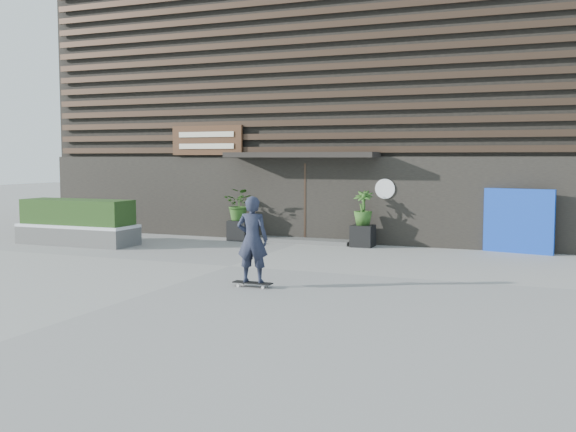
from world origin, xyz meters
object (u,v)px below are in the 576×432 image
at_px(planter_pot_left, 240,230).
at_px(raised_bed, 78,235).
at_px(planter_pot_right, 363,236).
at_px(blue_tarp, 519,221).
at_px(skateboarder, 252,240).

height_order(planter_pot_left, raised_bed, planter_pot_left).
bearing_deg(raised_bed, planter_pot_right, 18.26).
xyz_separation_m(planter_pot_left, blue_tarp, (7.88, 0.30, 0.54)).
bearing_deg(skateboarder, planter_pot_right, 86.78).
bearing_deg(skateboarder, raised_bed, 151.92).
bearing_deg(planter_pot_left, skateboarder, -61.98).
xyz_separation_m(planter_pot_left, planter_pot_right, (3.80, 0.00, 0.00)).
relative_size(planter_pot_right, blue_tarp, 0.34).
distance_m(planter_pot_right, skateboarder, 6.50).
relative_size(planter_pot_left, skateboarder, 0.34).
height_order(planter_pot_left, skateboarder, skateboarder).
relative_size(planter_pot_right, raised_bed, 0.17).
xyz_separation_m(raised_bed, skateboarder, (7.34, -3.92, 0.66)).
relative_size(raised_bed, blue_tarp, 1.96).
bearing_deg(blue_tarp, skateboarder, -112.24).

